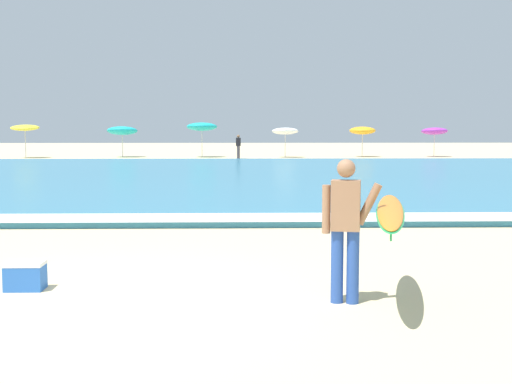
% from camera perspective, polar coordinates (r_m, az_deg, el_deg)
% --- Properties ---
extents(ground_plane, '(160.00, 160.00, 0.00)m').
position_cam_1_polar(ground_plane, '(8.57, -11.98, -8.84)').
color(ground_plane, beige).
extents(sea, '(120.00, 28.00, 0.14)m').
position_cam_1_polar(sea, '(28.07, -4.63, 1.35)').
color(sea, teal).
rests_on(sea, ground).
extents(surf_foam, '(120.00, 1.40, 0.01)m').
position_cam_1_polar(surf_foam, '(14.76, -7.48, -2.16)').
color(surf_foam, white).
rests_on(surf_foam, sea).
extents(surfer_with_board, '(1.22, 2.61, 1.73)m').
position_cam_1_polar(surfer_with_board, '(8.08, 9.40, -2.19)').
color(surfer_with_board, '#284CA3').
rests_on(surfer_with_board, ground).
extents(beach_umbrella_0, '(1.89, 1.92, 2.31)m').
position_cam_1_polar(beach_umbrella_0, '(48.32, -18.92, 5.15)').
color(beach_umbrella_0, beige).
rests_on(beach_umbrella_0, ground).
extents(beach_umbrella_1, '(2.09, 2.13, 2.21)m').
position_cam_1_polar(beach_umbrella_1, '(47.79, -11.22, 5.10)').
color(beach_umbrella_1, beige).
rests_on(beach_umbrella_1, ground).
extents(beach_umbrella_2, '(2.10, 2.13, 2.45)m').
position_cam_1_polar(beach_umbrella_2, '(46.96, -4.59, 5.51)').
color(beach_umbrella_2, beige).
rests_on(beach_umbrella_2, ground).
extents(beach_umbrella_3, '(1.82, 1.85, 2.10)m').
position_cam_1_polar(beach_umbrella_3, '(46.44, 2.48, 5.16)').
color(beach_umbrella_3, beige).
rests_on(beach_umbrella_3, ground).
extents(beach_umbrella_4, '(1.82, 1.83, 2.13)m').
position_cam_1_polar(beach_umbrella_4, '(47.93, 8.97, 5.14)').
color(beach_umbrella_4, beige).
rests_on(beach_umbrella_4, ground).
extents(beach_umbrella_5, '(1.82, 1.85, 2.11)m').
position_cam_1_polar(beach_umbrella_5, '(49.08, 14.83, 4.99)').
color(beach_umbrella_5, beige).
rests_on(beach_umbrella_5, ground).
extents(beachgoer_near_row_left, '(0.32, 0.20, 1.58)m').
position_cam_1_polar(beachgoer_near_row_left, '(44.71, -1.50, 3.91)').
color(beachgoer_near_row_left, '#383842').
rests_on(beachgoer_near_row_left, ground).
extents(cooler_box, '(0.49, 0.35, 0.37)m').
position_cam_1_polar(cooler_box, '(9.31, -18.90, -6.69)').
color(cooler_box, blue).
rests_on(cooler_box, ground).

